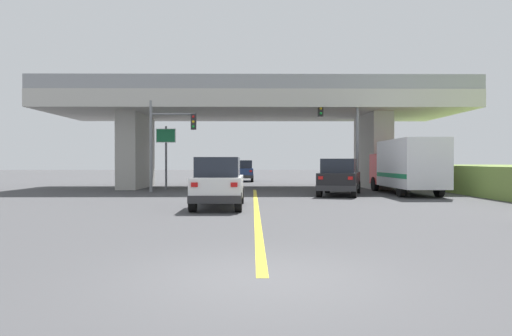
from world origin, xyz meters
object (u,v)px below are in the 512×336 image
Objects in this scene: suv_crossing at (340,177)px; highway_sign at (166,144)px; box_truck at (407,166)px; sedan_oncoming at (244,171)px; traffic_signal_nearside at (345,129)px; traffic_signal_farside at (166,135)px; suv_lead at (219,183)px.

highway_sign is at bearing 168.45° from suv_crossing.
sedan_oncoming is at bearing 117.80° from box_truck.
traffic_signal_farside is (-11.03, -0.34, -0.44)m from traffic_signal_nearside.
traffic_signal_nearside is (0.92, 3.11, 2.91)m from suv_crossing.
suv_lead and sedan_oncoming have the same top height.
traffic_signal_nearside reaches higher than box_truck.
box_truck is 1.78× the size of highway_sign.
box_truck is at bearing 37.25° from suv_lead.
box_truck reaches higher than suv_crossing.
suv_lead is at bearing -142.75° from box_truck.
traffic_signal_farside reaches higher than highway_sign.
highway_sign is at bearing 168.11° from traffic_signal_nearside.
suv_lead is 26.01m from sedan_oncoming.
highway_sign is (-10.64, 5.54, 2.03)m from suv_crossing.
suv_lead is 12.77m from box_truck.
suv_crossing is at bearing -27.51° from highway_sign.
suv_crossing is 12.17m from highway_sign.
suv_crossing is at bearing -15.32° from traffic_signal_farside.
traffic_signal_nearside is at bearing 1.75° from traffic_signal_farside.
sedan_oncoming is at bearing 69.70° from highway_sign.
highway_sign reaches higher than sedan_oncoming.
suv_lead is 13.47m from highway_sign.
highway_sign reaches higher than suv_lead.
suv_lead is 0.61× the size of box_truck.
box_truck is 15.45m from highway_sign.
suv_lead is 9.34m from suv_crossing.
sedan_oncoming is (-5.67, 19.00, -0.00)m from suv_crossing.
traffic_signal_nearside reaches higher than suv_crossing.
traffic_signal_farside is at bearing -179.35° from suv_crossing.
highway_sign is (-14.61, 4.83, 1.42)m from box_truck.
traffic_signal_farside is (-14.08, 2.05, 1.86)m from box_truck.
suv_crossing is 4.08m from box_truck.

